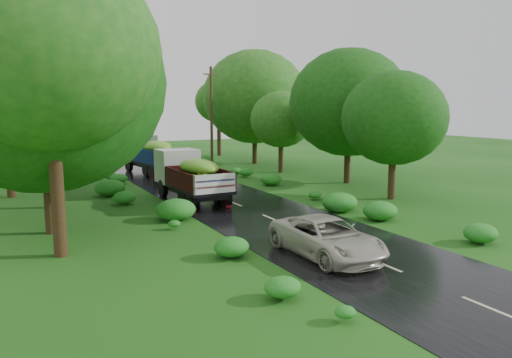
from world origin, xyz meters
TOP-DOWN VIEW (x-y plane):
  - ground at (0.00, 0.00)m, footprint 120.00×120.00m
  - road at (0.00, 5.00)m, footprint 6.50×80.00m
  - road_lines at (0.00, 6.00)m, footprint 0.12×69.60m
  - truck_near at (-1.87, 14.12)m, footprint 2.46×6.65m
  - truck_far at (-0.68, 26.57)m, footprint 3.36×7.20m
  - car at (-1.19, 1.77)m, footprint 2.36×5.02m
  - utility_pole at (4.34, 25.77)m, footprint 1.44×0.56m
  - trees_left at (-10.04, 19.27)m, footprint 6.59×32.98m
  - trees_right at (9.50, 22.04)m, footprint 5.18×30.74m
  - shrubs at (0.00, 14.00)m, footprint 11.90×44.00m

SIDE VIEW (x-z plane):
  - ground at x=0.00m, z-range 0.00..0.00m
  - road at x=0.00m, z-range 0.00..0.02m
  - road_lines at x=0.00m, z-range 0.02..0.02m
  - shrubs at x=0.00m, z-range 0.00..0.70m
  - car at x=-1.19m, z-range 0.02..1.41m
  - truck_near at x=-1.87m, z-range 0.18..2.96m
  - truck_far at x=-0.68m, z-range 0.19..3.11m
  - utility_pole at x=4.34m, z-range 0.13..8.60m
  - trees_right at x=9.50m, z-range 1.37..9.44m
  - trees_left at x=-10.04m, z-range 1.83..12.16m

